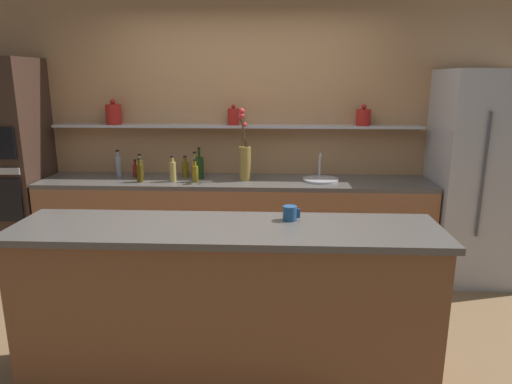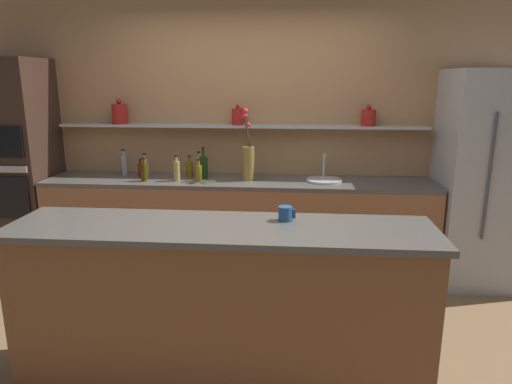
% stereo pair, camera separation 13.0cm
% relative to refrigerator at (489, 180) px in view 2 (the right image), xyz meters
% --- Properties ---
extents(ground_plane, '(12.00, 12.00, 0.00)m').
position_rel_refrigerator_xyz_m(ground_plane, '(-2.18, -1.20, -0.97)').
color(ground_plane, olive).
extents(back_wall_unit, '(5.20, 0.28, 2.60)m').
position_rel_refrigerator_xyz_m(back_wall_unit, '(-2.18, 0.40, 0.33)').
color(back_wall_unit, tan).
rests_on(back_wall_unit, ground_plane).
extents(back_counter_unit, '(3.69, 0.62, 0.92)m').
position_rel_refrigerator_xyz_m(back_counter_unit, '(-2.29, 0.04, -0.51)').
color(back_counter_unit, '#99603D').
rests_on(back_counter_unit, ground_plane).
extents(island_counter, '(2.52, 0.61, 1.02)m').
position_rel_refrigerator_xyz_m(island_counter, '(-2.18, -1.67, -0.46)').
color(island_counter, brown).
rests_on(island_counter, ground_plane).
extents(refrigerator, '(0.85, 0.73, 1.94)m').
position_rel_refrigerator_xyz_m(refrigerator, '(0.00, 0.00, 0.00)').
color(refrigerator, '#B7B7BC').
rests_on(refrigerator, ground_plane).
extents(oven_tower, '(0.63, 0.64, 2.05)m').
position_rel_refrigerator_xyz_m(oven_tower, '(-4.46, 0.04, 0.05)').
color(oven_tower, '#3D281E').
rests_on(oven_tower, ground_plane).
extents(flower_vase, '(0.12, 0.15, 0.68)m').
position_rel_refrigerator_xyz_m(flower_vase, '(-2.19, 0.03, 0.16)').
color(flower_vase, olive).
rests_on(flower_vase, back_counter_unit).
extents(sink_fixture, '(0.34, 0.34, 0.25)m').
position_rel_refrigerator_xyz_m(sink_fixture, '(-1.47, 0.05, -0.03)').
color(sink_fixture, '#B7B7BC').
rests_on(sink_fixture, back_counter_unit).
extents(bottle_spirit_0, '(0.06, 0.06, 0.26)m').
position_rel_refrigerator_xyz_m(bottle_spirit_0, '(-3.45, 0.17, 0.06)').
color(bottle_spirit_0, gray).
rests_on(bottle_spirit_0, back_counter_unit).
extents(bottle_oil_1, '(0.06, 0.06, 0.23)m').
position_rel_refrigerator_xyz_m(bottle_oil_1, '(-3.16, -0.09, 0.04)').
color(bottle_oil_1, '#47380A').
rests_on(bottle_oil_1, back_counter_unit).
extents(bottle_oil_2, '(0.06, 0.06, 0.21)m').
position_rel_refrigerator_xyz_m(bottle_oil_2, '(-2.78, 0.14, 0.03)').
color(bottle_oil_2, brown).
rests_on(bottle_oil_2, back_counter_unit).
extents(bottle_spirit_3, '(0.07, 0.07, 0.24)m').
position_rel_refrigerator_xyz_m(bottle_spirit_3, '(-3.20, 0.08, 0.05)').
color(bottle_spirit_3, tan).
rests_on(bottle_spirit_3, back_counter_unit).
extents(bottle_spirit_4, '(0.07, 0.07, 0.24)m').
position_rel_refrigerator_xyz_m(bottle_spirit_4, '(-2.69, 0.18, 0.05)').
color(bottle_spirit_4, tan).
rests_on(bottle_spirit_4, back_counter_unit).
extents(bottle_oil_5, '(0.06, 0.06, 0.21)m').
position_rel_refrigerator_xyz_m(bottle_oil_5, '(-2.64, -0.06, 0.03)').
color(bottle_oil_5, olive).
rests_on(bottle_oil_5, back_counter_unit).
extents(bottle_sauce_6, '(0.06, 0.06, 0.17)m').
position_rel_refrigerator_xyz_m(bottle_sauce_6, '(-3.26, 0.13, 0.02)').
color(bottle_sauce_6, maroon).
rests_on(bottle_sauce_6, back_counter_unit).
extents(bottle_wine_7, '(0.08, 0.08, 0.30)m').
position_rel_refrigerator_xyz_m(bottle_wine_7, '(-2.63, 0.10, 0.06)').
color(bottle_wine_7, '#193814').
rests_on(bottle_wine_7, back_counter_unit).
extents(bottle_spirit_8, '(0.06, 0.06, 0.24)m').
position_rel_refrigerator_xyz_m(bottle_spirit_8, '(-2.85, -0.06, 0.05)').
color(bottle_spirit_8, tan).
rests_on(bottle_spirit_8, back_counter_unit).
extents(coffee_mug, '(0.10, 0.08, 0.09)m').
position_rel_refrigerator_xyz_m(coffee_mug, '(-1.80, -1.53, 0.09)').
color(coffee_mug, '#235184').
rests_on(coffee_mug, island_counter).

